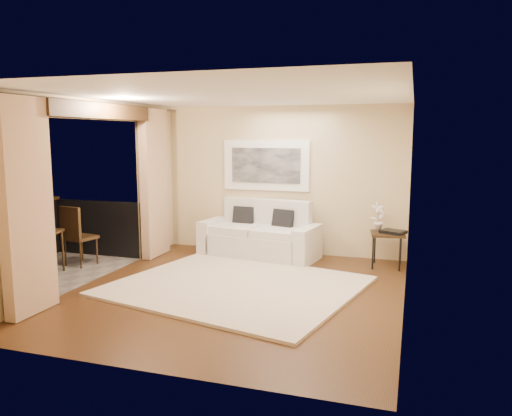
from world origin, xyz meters
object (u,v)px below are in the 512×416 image
at_px(sofa, 261,237).
at_px(balcony_chair_far, 75,231).
at_px(balcony_chair_near, 6,246).
at_px(bistro_table, 39,237).
at_px(ice_bucket, 37,224).
at_px(orchid, 378,216).
at_px(side_table, 388,236).

distance_m(sofa, balcony_chair_far, 3.17).
distance_m(sofa, balcony_chair_near, 4.11).
xyz_separation_m(sofa, bistro_table, (-2.97, -2.16, 0.24)).
distance_m(bistro_table, balcony_chair_far, 0.60).
bearing_deg(bistro_table, ice_bucket, 137.86).
height_order(sofa, ice_bucket, sofa).
distance_m(orchid, ice_bucket, 5.56).
bearing_deg(balcony_chair_near, side_table, 9.99).
distance_m(balcony_chair_far, balcony_chair_near, 1.38).
relative_size(side_table, ice_bucket, 2.99).
xyz_separation_m(bistro_table, balcony_chair_near, (0.16, -0.83, 0.04)).
xyz_separation_m(orchid, ice_bucket, (-5.13, -2.14, -0.04)).
relative_size(side_table, balcony_chair_far, 0.59).
bearing_deg(sofa, balcony_chair_near, -124.36).
bearing_deg(sofa, bistro_table, -135.05).
bearing_deg(sofa, orchid, 10.99).
height_order(bistro_table, balcony_chair_near, balcony_chair_near).
relative_size(sofa, balcony_chair_near, 2.03).
bearing_deg(sofa, ice_bucket, -137.29).
height_order(sofa, bistro_table, sofa).
xyz_separation_m(orchid, bistro_table, (-5.02, -2.24, -0.23)).
bearing_deg(orchid, ice_bucket, -157.40).
bearing_deg(balcony_chair_far, ice_bucket, 61.78).
xyz_separation_m(sofa, balcony_chair_near, (-2.81, -2.99, 0.28)).
bearing_deg(ice_bucket, sofa, 33.79).
xyz_separation_m(side_table, balcony_chair_far, (-4.94, -1.52, 0.07)).
bearing_deg(balcony_chair_near, ice_bucket, 86.28).
relative_size(orchid, ice_bucket, 2.41).
xyz_separation_m(side_table, bistro_table, (-5.19, -2.07, 0.07)).
height_order(sofa, orchid, orchid).
height_order(sofa, side_table, sofa).
xyz_separation_m(sofa, ice_bucket, (-3.08, -2.06, 0.42)).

